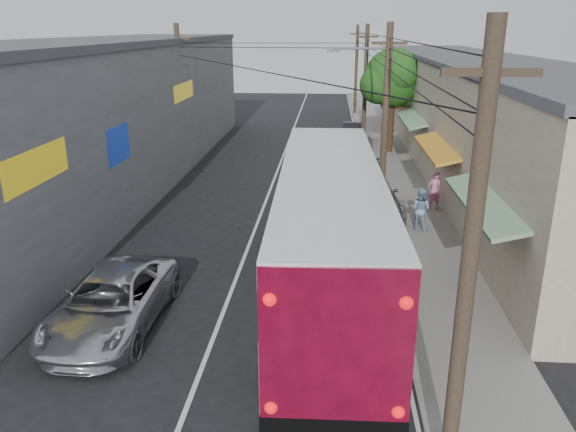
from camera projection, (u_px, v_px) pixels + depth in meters
name	position (u px, v px, depth m)	size (l,w,h in m)	color
ground	(191.00, 396.00, 12.49)	(120.00, 120.00, 0.00)	black
sidewalk	(394.00, 175.00, 30.90)	(3.00, 80.00, 0.12)	slate
building_right	(474.00, 114.00, 31.48)	(7.09, 40.00, 6.25)	beige
building_left	(108.00, 112.00, 28.93)	(7.20, 36.00, 7.25)	gray
utility_poles	(334.00, 99.00, 30.14)	(11.80, 45.28, 8.00)	#473828
street_tree	(394.00, 80.00, 35.08)	(4.40, 4.00, 6.60)	#3F2B19
coach_bus	(329.00, 230.00, 16.74)	(3.41, 13.81, 3.96)	silver
jeepney	(112.00, 302.00, 15.15)	(2.50, 5.41, 1.50)	silver
parked_suv	(366.00, 194.00, 24.45)	(2.49, 6.12, 1.78)	#97979F
parked_car_mid	(359.00, 161.00, 30.79)	(1.91, 4.76, 1.62)	#28272C
parked_car_far	(354.00, 134.00, 39.12)	(1.53, 4.38, 1.44)	black
pedestrian_near	(434.00, 190.00, 24.74)	(0.62, 0.40, 1.69)	pink
pedestrian_far	(420.00, 209.00, 22.19)	(0.82, 0.64, 1.69)	#8FAED0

